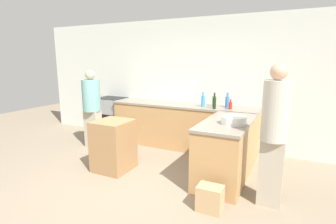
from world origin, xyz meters
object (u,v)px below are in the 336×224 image
Objects in this scene: hot_sauce_bottle at (230,105)px; wine_bottle_dark at (214,103)px; olive_oil_bottle at (214,101)px; range_oven at (112,117)px; person_by_range at (92,106)px; water_bottle_blue at (227,102)px; paper_bag at (210,198)px; island_table at (114,145)px; person_at_peninsula at (274,131)px; dish_soap_bottle at (203,101)px; mixing_bowl at (234,120)px.

hot_sauce_bottle is 0.30m from wine_bottle_dark.
range_oven is at bearing -179.32° from olive_oil_bottle.
wine_bottle_dark is at bearing 14.55° from person_by_range.
range_oven is at bearing -179.39° from water_bottle_blue.
hot_sauce_bottle reaches higher than paper_bag.
island_table is 3.00× the size of water_bottle_blue.
olive_oil_bottle reaches higher than paper_bag.
hot_sauce_bottle is 0.58× the size of paper_bag.
person_at_peninsula is at bearing -59.19° from water_bottle_blue.
olive_oil_bottle is (-0.08, 0.25, -0.01)m from wine_bottle_dark.
island_table is at bearing -124.55° from dish_soap_bottle.
mixing_bowl is 1.23× the size of dish_soap_bottle.
water_bottle_blue reaches higher than hot_sauce_bottle.
mixing_bowl is 1.37m from water_bottle_blue.
water_bottle_blue is at bearing 107.78° from mixing_bowl.
paper_bag is (0.53, -1.88, -0.88)m from wine_bottle_dark.
hot_sauce_bottle is 0.64× the size of dish_soap_bottle.
person_at_peninsula reaches higher than dish_soap_bottle.
mixing_bowl is 1.17m from paper_bag.
person_by_range is at bearing -77.98° from range_oven.
person_at_peninsula is at bearing -31.84° from mixing_bowl.
dish_soap_bottle is 0.16× the size of person_at_peninsula.
olive_oil_bottle is 2.38m from paper_bag.
island_table is at bearing -132.26° from water_bottle_blue.
person_by_range reaches higher than water_bottle_blue.
wine_bottle_dark is at bearing 119.75° from mixing_bowl.
hot_sauce_bottle is at bearing -23.43° from olive_oil_bottle.
water_bottle_blue reaches higher than olive_oil_bottle.
dish_soap_bottle is at bearing 55.45° from island_table.
person_at_peninsula is at bearing -59.36° from hot_sauce_bottle.
mixing_bowl reaches higher than paper_bag.
hot_sauce_bottle is 1.75m from person_at_peninsula.
olive_oil_bottle reaches higher than hot_sauce_bottle.
person_at_peninsula is (3.80, -1.63, 0.52)m from range_oven.
range_oven is 1.11× the size of island_table.
mixing_bowl is at bearing -53.57° from dish_soap_bottle.
wine_bottle_dark reaches higher than range_oven.
paper_bag is (0.80, -2.00, -0.88)m from dish_soap_bottle.
dish_soap_bottle is at bearing 155.01° from wine_bottle_dark.
paper_bag is at bearing -74.15° from wine_bottle_dark.
person_by_range is 0.91× the size of person_at_peninsula.
person_by_range is (-3.05, 0.42, -0.11)m from mixing_bowl.
wine_bottle_dark is at bearing -24.99° from dish_soap_bottle.
island_table is 1.95m from dish_soap_bottle.
range_oven is 3.38× the size of olive_oil_bottle.
dish_soap_bottle is (-0.55, 0.03, 0.04)m from hot_sauce_bottle.
range_oven is at bearing 158.49° from mixing_bowl.
wine_bottle_dark is 0.18× the size of person_by_range.
water_bottle_blue reaches higher than mixing_bowl.
island_table is 2.89× the size of wine_bottle_dark.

